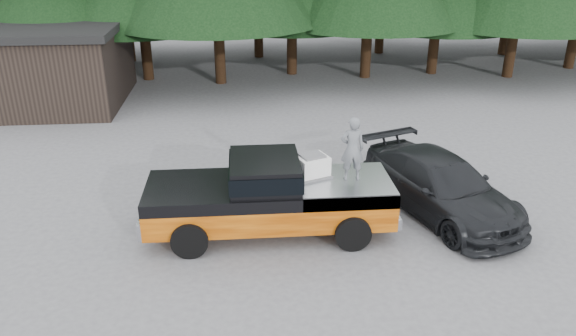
{
  "coord_description": "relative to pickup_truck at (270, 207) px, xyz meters",
  "views": [
    {
      "loc": [
        -0.04,
        -11.59,
        6.92
      ],
      "look_at": [
        0.94,
        0.0,
        1.84
      ],
      "focal_mm": 35.0,
      "sensor_mm": 36.0,
      "label": 1
    }
  ],
  "objects": [
    {
      "name": "utility_building",
      "position": [
        -9.53,
        11.6,
        1.0
      ],
      "size": [
        8.4,
        6.4,
        3.3
      ],
      "color": "black",
      "rests_on": "ground"
    },
    {
      "name": "pickup_truck",
      "position": [
        0.0,
        0.0,
        0.0
      ],
      "size": [
        6.0,
        2.04,
        1.33
      ],
      "primitive_type": null,
      "color": "orange",
      "rests_on": "ground"
    },
    {
      "name": "truck_cab",
      "position": [
        -0.1,
        0.0,
        0.96
      ],
      "size": [
        1.66,
        1.9,
        0.59
      ],
      "primitive_type": "cube",
      "color": "black",
      "rests_on": "pickup_truck"
    },
    {
      "name": "parked_car",
      "position": [
        4.44,
        0.65,
        0.07
      ],
      "size": [
        3.7,
        5.49,
        1.48
      ],
      "primitive_type": "imported",
      "rotation": [
        0.0,
        0.0,
        0.35
      ],
      "color": "black",
      "rests_on": "ground"
    },
    {
      "name": "air_compressor",
      "position": [
        1.04,
        0.23,
        0.91
      ],
      "size": [
        0.89,
        0.83,
        0.49
      ],
      "primitive_type": "cube",
      "rotation": [
        0.0,
        0.0,
        0.39
      ],
      "color": "silver",
      "rests_on": "pickup_truck"
    },
    {
      "name": "ground",
      "position": [
        -0.53,
        -0.4,
        -0.67
      ],
      "size": [
        120.0,
        120.0,
        0.0
      ],
      "primitive_type": "plane",
      "color": "#4E4E51",
      "rests_on": "ground"
    },
    {
      "name": "man_on_bed",
      "position": [
        1.95,
        -0.02,
        1.44
      ],
      "size": [
        0.58,
        0.39,
        1.55
      ],
      "primitive_type": "imported",
      "rotation": [
        0.0,
        0.0,
        3.11
      ],
      "color": "#5C5F64",
      "rests_on": "pickup_truck"
    }
  ]
}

